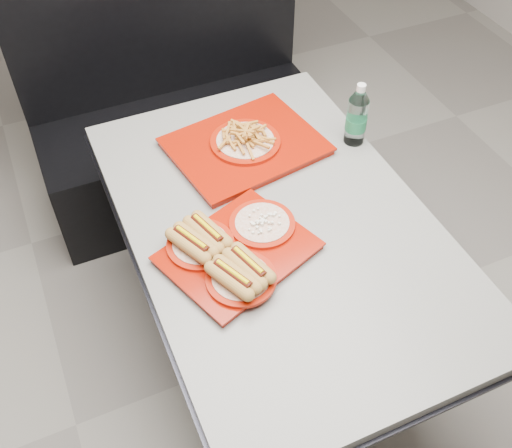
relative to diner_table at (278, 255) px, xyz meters
name	(u,v)px	position (x,y,z in m)	size (l,w,h in m)	color
ground	(274,348)	(0.00, 0.00, -0.58)	(6.00, 6.00, 0.00)	gray
diner_table	(278,255)	(0.00, 0.00, 0.00)	(0.92, 1.42, 0.75)	black
booth_bench	(177,115)	(0.00, 1.09, -0.18)	(1.30, 0.57, 1.35)	black
tray_near	(233,250)	(-0.19, -0.08, 0.20)	(0.50, 0.44, 0.09)	#901203
tray_far	(245,143)	(0.04, 0.36, 0.19)	(0.55, 0.47, 0.10)	#901203
water_bottle	(357,117)	(0.40, 0.25, 0.27)	(0.07, 0.07, 0.23)	silver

